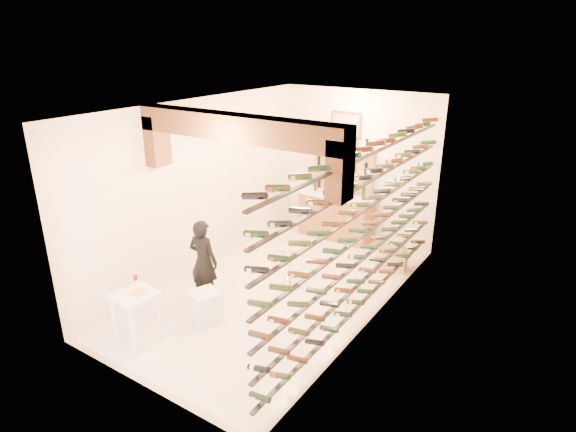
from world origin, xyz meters
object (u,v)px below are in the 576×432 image
object	(u,v)px
tasting_table	(136,302)
person	(203,261)
wine_rack	(363,226)
crate_lower	(392,260)
back_counter	(336,215)
white_stool	(206,306)
chrome_barstool	(289,264)

from	to	relation	value
tasting_table	person	bearing A→B (deg)	95.39
wine_rack	crate_lower	size ratio (longest dim) A/B	10.28
crate_lower	back_counter	bearing A→B (deg)	155.38
white_stool	crate_lower	distance (m)	3.76
back_counter	tasting_table	xyz separation A→B (m)	(-0.53, -5.02, 0.12)
person	white_stool	bearing A→B (deg)	127.07
tasting_table	person	xyz separation A→B (m)	(-0.00, 1.40, 0.07)
back_counter	white_stool	size ratio (longest dim) A/B	3.36
wine_rack	back_counter	xyz separation A→B (m)	(-1.83, 2.65, -1.02)
wine_rack	back_counter	size ratio (longest dim) A/B	3.35
tasting_table	chrome_barstool	size ratio (longest dim) A/B	1.29
wine_rack	back_counter	world-z (taller)	wine_rack
back_counter	person	xyz separation A→B (m)	(-0.53, -3.62, 0.19)
tasting_table	white_stool	bearing A→B (deg)	70.72
wine_rack	white_stool	world-z (taller)	wine_rack
chrome_barstool	crate_lower	world-z (taller)	chrome_barstool
wine_rack	person	world-z (taller)	wine_rack
wine_rack	tasting_table	world-z (taller)	wine_rack
chrome_barstool	person	bearing A→B (deg)	-126.98
crate_lower	person	bearing A→B (deg)	-127.03
white_stool	back_counter	bearing A→B (deg)	88.62
tasting_table	crate_lower	xyz separation A→B (m)	(2.16, 4.27, -0.49)
wine_rack	chrome_barstool	world-z (taller)	wine_rack
back_counter	white_stool	xyz separation A→B (m)	(-0.10, -4.08, -0.28)
back_counter	crate_lower	xyz separation A→B (m)	(1.63, -0.75, -0.37)
back_counter	tasting_table	bearing A→B (deg)	-96.00
tasting_table	white_stool	xyz separation A→B (m)	(0.43, 0.94, -0.40)
wine_rack	crate_lower	distance (m)	2.36
wine_rack	white_stool	xyz separation A→B (m)	(-1.93, -1.43, -1.30)
wine_rack	crate_lower	xyz separation A→B (m)	(-0.20, 1.90, -1.38)
white_stool	person	bearing A→B (deg)	133.09
tasting_table	wine_rack	bearing A→B (deg)	50.39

